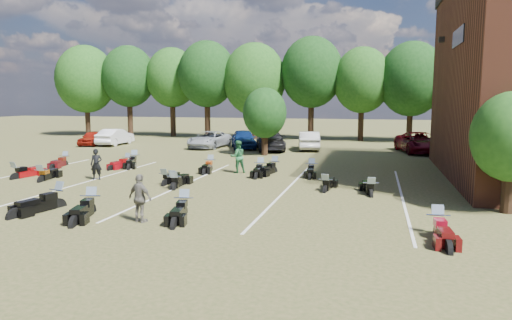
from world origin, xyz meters
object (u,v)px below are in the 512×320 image
(car_0, at_px, (93,138))
(person_grey, at_px, (140,198))
(motorcycle_7, at_px, (16,179))
(car_4, at_px, (243,139))
(motorcycle_14, at_px, (65,165))
(person_black, at_px, (96,164))
(person_green, at_px, (238,157))
(motorcycle_3, at_px, (58,207))

(car_0, distance_m, person_grey, 27.95)
(motorcycle_7, bearing_deg, car_4, -103.40)
(car_0, distance_m, motorcycle_14, 12.90)
(motorcycle_7, distance_m, motorcycle_14, 4.92)
(car_4, bearing_deg, motorcycle_7, -133.70)
(person_black, height_order, motorcycle_7, person_black)
(motorcycle_7, relative_size, motorcycle_14, 1.05)
(car_0, xyz_separation_m, person_green, (17.05, -11.50, 0.26))
(person_black, bearing_deg, car_4, 58.97)
(person_grey, distance_m, motorcycle_3, 4.31)
(car_4, distance_m, person_grey, 23.28)
(person_black, relative_size, motorcycle_7, 0.70)
(car_0, height_order, person_green, person_green)
(car_4, bearing_deg, car_0, 162.50)
(motorcycle_7, bearing_deg, motorcycle_14, -71.87)
(car_0, distance_m, person_green, 20.56)
(car_0, height_order, motorcycle_3, car_0)
(person_grey, xyz_separation_m, motorcycle_3, (-4.09, 1.09, -0.82))
(car_0, height_order, person_black, person_black)
(person_grey, distance_m, motorcycle_7, 11.93)
(car_4, distance_m, person_green, 12.76)
(car_0, xyz_separation_m, person_black, (10.72, -15.44, 0.15))
(car_4, height_order, motorcycle_7, car_4)
(motorcycle_7, height_order, motorcycle_14, motorcycle_7)
(person_black, relative_size, motorcycle_3, 0.65)
(person_green, bearing_deg, car_4, -107.64)
(car_0, xyz_separation_m, motorcycle_3, (12.85, -21.15, -0.64))
(car_4, relative_size, person_grey, 2.85)
(car_4, bearing_deg, person_grey, -103.19)
(motorcycle_14, bearing_deg, motorcycle_7, -92.44)
(car_4, relative_size, person_green, 2.57)
(car_0, height_order, person_grey, person_grey)
(car_0, distance_m, person_black, 18.80)
(motorcycle_14, bearing_deg, car_4, 45.93)
(person_green, relative_size, motorcycle_7, 0.80)
(person_black, distance_m, person_grey, 9.21)
(person_green, bearing_deg, person_black, -0.51)
(car_0, relative_size, person_green, 2.08)
(person_green, distance_m, person_grey, 10.74)
(person_green, bearing_deg, motorcycle_14, -32.46)
(person_grey, bearing_deg, motorcycle_14, -28.37)
(person_grey, bearing_deg, person_green, -74.93)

